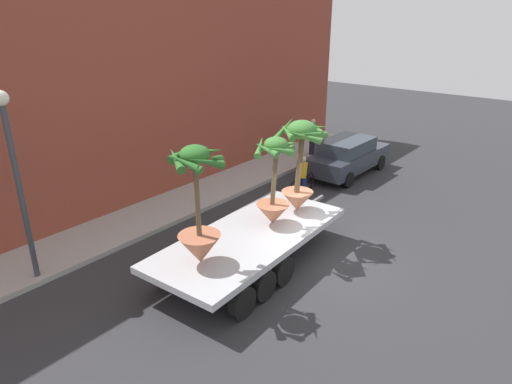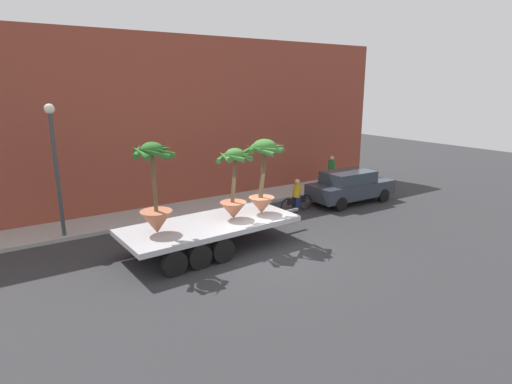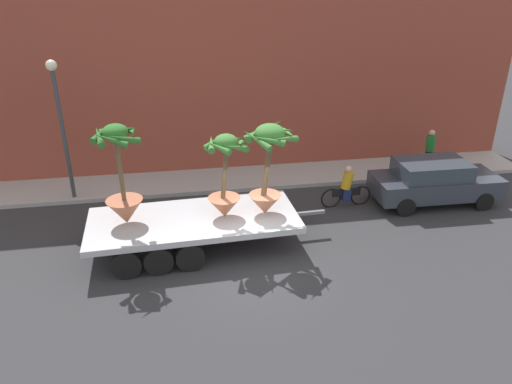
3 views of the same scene
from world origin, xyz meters
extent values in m
plane|color=#2D2D30|center=(0.00, 0.00, 0.00)|extent=(60.00, 60.00, 0.00)
cube|color=#A39E99|center=(0.00, 6.10, 0.07)|extent=(24.00, 2.20, 0.15)
cube|color=brown|center=(0.00, 7.80, 3.91)|extent=(24.00, 1.20, 7.81)
cube|color=#B7BABF|center=(-1.60, 1.41, 0.89)|extent=(6.22, 2.88, 0.18)
cylinder|color=black|center=(-3.61, 2.53, 0.40)|extent=(0.81, 0.26, 0.80)
cylinder|color=black|center=(-3.50, 0.10, 0.40)|extent=(0.81, 0.26, 0.80)
cylinder|color=black|center=(-2.76, 2.57, 0.40)|extent=(0.81, 0.26, 0.80)
cylinder|color=black|center=(-2.64, 0.14, 0.40)|extent=(0.81, 0.26, 0.80)
cylinder|color=black|center=(-1.90, 2.61, 0.40)|extent=(0.81, 0.26, 0.80)
cylinder|color=black|center=(-1.79, 0.18, 0.40)|extent=(0.81, 0.26, 0.80)
cube|color=slate|center=(1.94, 1.57, 0.74)|extent=(1.00, 0.15, 0.10)
cone|color=#C17251|center=(0.50, 1.33, 1.29)|extent=(0.95, 0.95, 0.61)
cylinder|color=brown|center=(0.56, 1.33, 2.53)|extent=(0.37, 0.16, 1.88)
ellipsoid|color=#428438|center=(0.63, 1.33, 3.46)|extent=(0.85, 0.85, 0.53)
cone|color=#428438|center=(1.15, 1.35, 3.43)|extent=(0.24, 1.08, 0.40)
cone|color=#428438|center=(0.96, 1.68, 3.43)|extent=(0.84, 0.83, 0.37)
cone|color=#428438|center=(0.56, 1.94, 3.38)|extent=(1.21, 0.33, 0.65)
cone|color=#428438|center=(0.26, 1.59, 3.42)|extent=(0.69, 0.86, 0.38)
cone|color=#428438|center=(0.20, 1.02, 3.41)|extent=(0.79, 0.98, 0.48)
cone|color=#428438|center=(0.48, 0.88, 3.43)|extent=(0.99, 0.49, 0.37)
cone|color=#428438|center=(0.96, 0.93, 3.41)|extent=(0.95, 0.84, 0.45)
cone|color=#B26647|center=(-0.70, 1.35, 1.28)|extent=(0.95, 0.95, 0.61)
cylinder|color=brown|center=(-0.65, 1.35, 2.44)|extent=(0.30, 0.13, 1.71)
ellipsoid|color=#428438|center=(-0.60, 1.35, 3.29)|extent=(0.66, 0.66, 0.41)
cone|color=#428438|center=(-0.21, 1.27, 3.23)|extent=(0.35, 0.85, 0.44)
cone|color=#428438|center=(-0.40, 1.63, 3.22)|extent=(0.72, 0.59, 0.43)
cone|color=#428438|center=(-0.81, 1.72, 3.22)|extent=(0.87, 0.60, 0.50)
cone|color=#428438|center=(-1.00, 1.38, 3.25)|extent=(0.26, 0.84, 0.37)
cone|color=#428438|center=(-0.84, 1.05, 3.24)|extent=(0.74, 0.65, 0.39)
cone|color=#428438|center=(-0.37, 0.99, 3.22)|extent=(0.83, 0.65, 0.47)
cone|color=#B26647|center=(-3.51, 1.41, 1.35)|extent=(1.03, 1.03, 0.74)
cylinder|color=brown|center=(-3.51, 1.41, 2.71)|extent=(0.14, 0.12, 1.99)
ellipsoid|color=#2D6B28|center=(-3.52, 1.41, 3.71)|extent=(0.67, 0.67, 0.42)
cone|color=#2D6B28|center=(-3.09, 1.47, 3.66)|extent=(0.32, 0.90, 0.41)
cone|color=#2D6B28|center=(-3.28, 1.73, 3.65)|extent=(0.78, 0.65, 0.41)
cone|color=#2D6B28|center=(-3.58, 1.78, 3.67)|extent=(0.81, 0.33, 0.33)
cone|color=#2D6B28|center=(-3.90, 1.60, 3.65)|extent=(0.57, 0.87, 0.44)
cone|color=#2D6B28|center=(-3.93, 1.30, 3.65)|extent=(0.42, 0.89, 0.45)
cone|color=#2D6B28|center=(-3.60, 0.97, 3.64)|extent=(0.93, 0.37, 0.49)
cone|color=#2D6B28|center=(-3.29, 1.01, 3.64)|extent=(0.91, 0.63, 0.50)
torus|color=black|center=(4.31, 3.31, 0.34)|extent=(0.74, 0.09, 0.74)
torus|color=black|center=(3.21, 3.27, 0.34)|extent=(0.74, 0.09, 0.74)
cube|color=black|center=(3.76, 3.29, 0.52)|extent=(1.04, 0.10, 0.28)
cylinder|color=gold|center=(3.76, 3.29, 0.97)|extent=(0.45, 0.36, 0.65)
sphere|color=tan|center=(3.76, 3.29, 1.39)|extent=(0.24, 0.24, 0.24)
cube|color=navy|center=(3.76, 3.29, 0.44)|extent=(0.29, 0.25, 0.44)
cube|color=#2D333D|center=(6.94, 3.04, 0.67)|extent=(4.42, 1.83, 0.70)
cube|color=#2D3842|center=(6.72, 3.04, 1.30)|extent=(2.44, 1.63, 0.56)
cylinder|color=black|center=(8.38, 3.84, 0.32)|extent=(0.64, 0.21, 0.64)
cylinder|color=black|center=(8.35, 2.18, 0.32)|extent=(0.64, 0.21, 0.64)
cylinder|color=black|center=(5.53, 3.89, 0.32)|extent=(0.64, 0.21, 0.64)
cylinder|color=black|center=(5.50, 2.23, 0.32)|extent=(0.64, 0.21, 0.64)
cylinder|color=black|center=(7.97, 5.52, 0.57)|extent=(0.28, 0.28, 0.85)
cylinder|color=#1E702D|center=(7.97, 5.52, 1.31)|extent=(0.36, 0.36, 0.62)
sphere|color=tan|center=(7.97, 5.52, 1.74)|extent=(0.24, 0.24, 0.24)
cylinder|color=#383D42|center=(-5.72, 5.30, 2.40)|extent=(0.14, 0.14, 4.50)
sphere|color=#EAEACC|center=(-5.72, 5.30, 4.80)|extent=(0.36, 0.36, 0.36)
camera|label=1|loc=(-10.14, -5.68, 6.68)|focal=32.11mm
camera|label=2|loc=(-7.88, -10.98, 5.60)|focal=29.40mm
camera|label=3|loc=(-1.88, -11.16, 7.61)|focal=33.74mm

